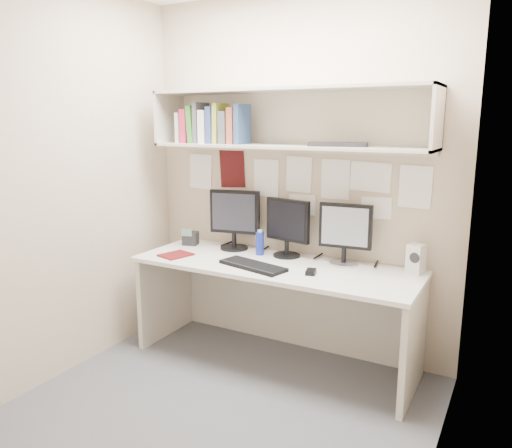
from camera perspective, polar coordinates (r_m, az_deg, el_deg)
The scene contains 19 objects.
floor at distance 3.26m, azimuth -3.37°, elevation -19.83°, with size 2.40×2.00×0.01m, color #4C4D52.
wall_back at distance 3.68m, azimuth 4.67°, elevation 5.38°, with size 2.40×0.02×2.60m, color tan.
wall_front at distance 2.05m, azimuth -18.79°, elevation -0.31°, with size 2.40×0.02×2.60m, color tan.
wall_left at distance 3.59m, azimuth -20.16°, elevation 4.54°, with size 0.02×2.00×2.60m, color tan.
wall_right at distance 2.40m, azimuth 21.35°, elevation 1.20°, with size 0.02×2.00×2.60m, color tan.
desk at distance 3.60m, azimuth 2.12°, elevation -10.09°, with size 2.00×0.70×0.73m.
overhead_hutch at distance 3.53m, azimuth 3.84°, elevation 11.95°, with size 2.00×0.38×0.40m.
pinned_papers at distance 3.69m, azimuth 4.62°, elevation 4.60°, with size 1.92×0.01×0.48m, color white, non-canonical shape.
monitor_left at distance 3.83m, azimuth -2.47°, elevation 0.80°, with size 0.39×0.22×0.46m.
monitor_center at distance 3.62m, azimuth 3.62°, elevation -0.11°, with size 0.36×0.20×0.42m.
monitor_right at distance 3.47m, azimuth 10.15°, elevation -0.80°, with size 0.37×0.20×0.42m.
keyboard at distance 3.39m, azimuth -0.36°, elevation -4.79°, with size 0.49×0.17×0.02m, color black.
mouse at distance 3.26m, azimuth 6.29°, elevation -5.46°, with size 0.06×0.10×0.03m, color black.
speaker at distance 3.40m, azimuth 17.81°, elevation -3.81°, with size 0.12×0.12×0.20m.
blue_bottle at distance 3.68m, azimuth 0.44°, elevation -2.18°, with size 0.06×0.06×0.19m.
maroon_notebook at distance 3.72m, azimuth -9.14°, elevation -3.51°, with size 0.18×0.22×0.01m, color #580F11.
desk_phone at distance 4.02m, azimuth -7.50°, elevation -1.60°, with size 0.14×0.13×0.14m.
book_stack at distance 3.74m, azimuth -4.97°, elevation 11.15°, with size 0.55×0.18×0.30m.
hutch_tray at distance 3.34m, azimuth 9.34°, elevation 8.98°, with size 0.38×0.14×0.03m, color black.
Camera 1 is at (1.49, -2.35, 1.70)m, focal length 35.00 mm.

